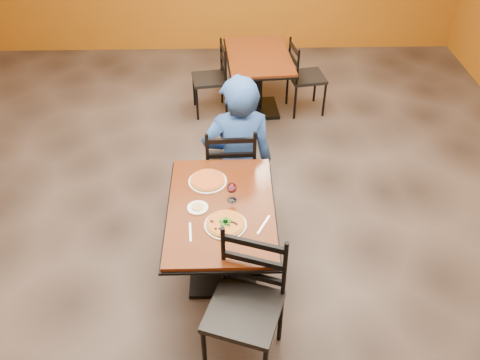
{
  "coord_description": "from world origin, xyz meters",
  "views": [
    {
      "loc": [
        0.07,
        -3.29,
        3.28
      ],
      "look_at": [
        0.15,
        -0.3,
        0.85
      ],
      "focal_mm": 37.22,
      "sensor_mm": 36.0,
      "label": 1
    }
  ],
  "objects_px": {
    "table_main": "(222,226)",
    "chair_second_right": "(307,77)",
    "plate_far": "(208,181)",
    "side_plate": "(198,208)",
    "table_second": "(258,70)",
    "pizza_main": "(225,223)",
    "chair_main_far": "(230,166)",
    "chair_second_left": "(209,79)",
    "chair_main_near": "(244,312)",
    "diner": "(238,145)",
    "pizza_far": "(208,180)",
    "wine_glass": "(232,191)",
    "plate_main": "(226,225)"
  },
  "relations": [
    {
      "from": "table_main",
      "to": "side_plate",
      "type": "relative_size",
      "value": 7.69
    },
    {
      "from": "table_main",
      "to": "table_second",
      "type": "bearing_deg",
      "value": 80.82
    },
    {
      "from": "chair_main_far",
      "to": "plate_main",
      "type": "relative_size",
      "value": 3.19
    },
    {
      "from": "chair_second_left",
      "to": "plate_far",
      "type": "height_order",
      "value": "chair_second_left"
    },
    {
      "from": "chair_main_near",
      "to": "pizza_main",
      "type": "height_order",
      "value": "chair_main_near"
    },
    {
      "from": "chair_main_far",
      "to": "chair_second_left",
      "type": "xyz_separation_m",
      "value": [
        -0.24,
        1.8,
        -0.06
      ]
    },
    {
      "from": "plate_far",
      "to": "table_main",
      "type": "bearing_deg",
      "value": -70.27
    },
    {
      "from": "table_main",
      "to": "chair_second_right",
      "type": "distance_m",
      "value": 2.84
    },
    {
      "from": "plate_far",
      "to": "chair_main_far",
      "type": "bearing_deg",
      "value": 71.13
    },
    {
      "from": "plate_far",
      "to": "wine_glass",
      "type": "relative_size",
      "value": 1.72
    },
    {
      "from": "chair_main_near",
      "to": "wine_glass",
      "type": "xyz_separation_m",
      "value": [
        -0.07,
        0.86,
        0.32
      ]
    },
    {
      "from": "chair_second_right",
      "to": "side_plate",
      "type": "relative_size",
      "value": 5.62
    },
    {
      "from": "chair_main_near",
      "to": "table_second",
      "type": "bearing_deg",
      "value": 104.46
    },
    {
      "from": "pizza_main",
      "to": "pizza_far",
      "type": "bearing_deg",
      "value": 105.8
    },
    {
      "from": "chair_second_right",
      "to": "chair_main_far",
      "type": "bearing_deg",
      "value": 142.95
    },
    {
      "from": "table_main",
      "to": "table_second",
      "type": "relative_size",
      "value": 1.05
    },
    {
      "from": "table_second",
      "to": "side_plate",
      "type": "height_order",
      "value": "side_plate"
    },
    {
      "from": "chair_main_near",
      "to": "diner",
      "type": "bearing_deg",
      "value": 109.11
    },
    {
      "from": "chair_main_far",
      "to": "side_plate",
      "type": "relative_size",
      "value": 6.18
    },
    {
      "from": "table_main",
      "to": "plate_far",
      "type": "bearing_deg",
      "value": 109.73
    },
    {
      "from": "table_main",
      "to": "table_second",
      "type": "xyz_separation_m",
      "value": [
        0.43,
        2.65,
        -0.0
      ]
    },
    {
      "from": "table_main",
      "to": "pizza_far",
      "type": "distance_m",
      "value": 0.39
    },
    {
      "from": "chair_second_right",
      "to": "plate_main",
      "type": "xyz_separation_m",
      "value": [
        -0.99,
        -2.85,
        0.31
      ]
    },
    {
      "from": "chair_second_left",
      "to": "pizza_main",
      "type": "height_order",
      "value": "chair_second_left"
    },
    {
      "from": "pizza_main",
      "to": "plate_far",
      "type": "xyz_separation_m",
      "value": [
        -0.14,
        0.5,
        -0.02
      ]
    },
    {
      "from": "table_second",
      "to": "pizza_main",
      "type": "height_order",
      "value": "pizza_main"
    },
    {
      "from": "chair_main_near",
      "to": "chair_second_left",
      "type": "xyz_separation_m",
      "value": [
        -0.31,
        3.44,
        -0.08
      ]
    },
    {
      "from": "chair_main_far",
      "to": "plate_far",
      "type": "relative_size",
      "value": 3.19
    },
    {
      "from": "diner",
      "to": "wine_glass",
      "type": "height_order",
      "value": "diner"
    },
    {
      "from": "table_second",
      "to": "plate_far",
      "type": "distance_m",
      "value": 2.42
    },
    {
      "from": "chair_second_left",
      "to": "plate_far",
      "type": "distance_m",
      "value": 2.37
    },
    {
      "from": "chair_main_near",
      "to": "chair_second_right",
      "type": "height_order",
      "value": "chair_main_near"
    },
    {
      "from": "chair_main_far",
      "to": "side_plate",
      "type": "xyz_separation_m",
      "value": [
        -0.25,
        -0.85,
        0.26
      ]
    },
    {
      "from": "chair_main_far",
      "to": "wine_glass",
      "type": "relative_size",
      "value": 5.49
    },
    {
      "from": "chair_main_far",
      "to": "side_plate",
      "type": "bearing_deg",
      "value": 71.76
    },
    {
      "from": "chair_main_near",
      "to": "side_plate",
      "type": "xyz_separation_m",
      "value": [
        -0.33,
        0.78,
        0.24
      ]
    },
    {
      "from": "chair_second_right",
      "to": "pizza_main",
      "type": "xyz_separation_m",
      "value": [
        -0.99,
        -2.85,
        0.32
      ]
    },
    {
      "from": "pizza_main",
      "to": "table_main",
      "type": "bearing_deg",
      "value": 99.46
    },
    {
      "from": "diner",
      "to": "pizza_main",
      "type": "relative_size",
      "value": 4.89
    },
    {
      "from": "chair_second_left",
      "to": "chair_main_far",
      "type": "bearing_deg",
      "value": -1.24
    },
    {
      "from": "wine_glass",
      "to": "table_main",
      "type": "bearing_deg",
      "value": -137.61
    },
    {
      "from": "table_main",
      "to": "chair_main_far",
      "type": "height_order",
      "value": "chair_main_far"
    },
    {
      "from": "chair_second_left",
      "to": "wine_glass",
      "type": "bearing_deg",
      "value": -3.33
    },
    {
      "from": "chair_second_right",
      "to": "plate_main",
      "type": "bearing_deg",
      "value": 151.46
    },
    {
      "from": "table_main",
      "to": "chair_second_left",
      "type": "bearing_deg",
      "value": 93.54
    },
    {
      "from": "pizza_far",
      "to": "diner",
      "type": "bearing_deg",
      "value": 66.49
    },
    {
      "from": "table_second",
      "to": "plate_far",
      "type": "bearing_deg",
      "value": -102.91
    },
    {
      "from": "diner",
      "to": "plate_far",
      "type": "xyz_separation_m",
      "value": [
        -0.26,
        -0.59,
        0.06
      ]
    },
    {
      "from": "chair_second_right",
      "to": "wine_glass",
      "type": "xyz_separation_m",
      "value": [
        -0.94,
        -2.57,
        0.39
      ]
    },
    {
      "from": "plate_far",
      "to": "side_plate",
      "type": "distance_m",
      "value": 0.32
    }
  ]
}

